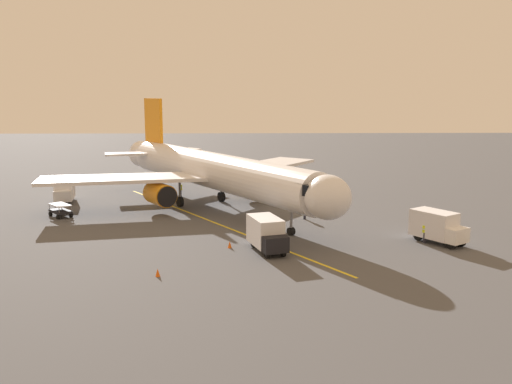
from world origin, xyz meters
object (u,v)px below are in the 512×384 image
(ground_crew_loader, at_px, (180,190))
(safety_cone_nose_right, at_px, (230,244))
(box_truck_near_nose, at_px, (438,227))
(ground_crew_wing_walker, at_px, (305,210))
(box_truck_portside, at_px, (267,234))
(safety_cone_nose_left, at_px, (158,273))
(airplane, at_px, (213,171))
(ground_crew_marshaller, at_px, (425,233))
(box_truck_rear_apron, at_px, (64,190))
(baggage_cart_starboard_side, at_px, (60,210))

(ground_crew_loader, height_order, safety_cone_nose_right, ground_crew_loader)
(box_truck_near_nose, bearing_deg, ground_crew_wing_walker, -41.66)
(box_truck_portside, bearing_deg, ground_crew_wing_walker, -110.75)
(safety_cone_nose_left, relative_size, safety_cone_nose_right, 1.00)
(ground_crew_wing_walker, bearing_deg, box_truck_portside, 69.25)
(airplane, xyz_separation_m, safety_cone_nose_left, (2.55, 22.44, -3.73))
(ground_crew_marshaller, xyz_separation_m, safety_cone_nose_left, (20.76, 8.02, -0.61))
(ground_crew_wing_walker, bearing_deg, ground_crew_loader, -41.17)
(ground_crew_marshaller, relative_size, box_truck_near_nose, 0.35)
(box_truck_portside, distance_m, box_truck_rear_apron, 29.91)
(baggage_cart_starboard_side, bearing_deg, box_truck_portside, 147.87)
(baggage_cart_starboard_side, bearing_deg, ground_crew_marshaller, 162.33)
(ground_crew_loader, relative_size, box_truck_rear_apron, 0.35)
(ground_crew_loader, bearing_deg, box_truck_near_nose, 138.62)
(box_truck_near_nose, height_order, safety_cone_nose_right, box_truck_near_nose)
(airplane, xyz_separation_m, ground_crew_loader, (4.19, -6.27, -3.12))
(box_truck_portside, height_order, box_truck_rear_apron, same)
(box_truck_rear_apron, bearing_deg, airplane, 167.66)
(ground_crew_marshaller, bearing_deg, safety_cone_nose_left, 21.12)
(safety_cone_nose_right, bearing_deg, ground_crew_loader, -73.77)
(baggage_cart_starboard_side, xyz_separation_m, safety_cone_nose_left, (-12.48, 18.60, -0.38))
(baggage_cart_starboard_side, bearing_deg, box_truck_rear_apron, -75.55)
(ground_crew_marshaller, relative_size, box_truck_portside, 0.34)
(airplane, height_order, box_truck_portside, airplane)
(airplane, height_order, safety_cone_nose_left, airplane)
(ground_crew_wing_walker, distance_m, baggage_cart_starboard_side, 24.34)
(ground_crew_marshaller, height_order, safety_cone_nose_right, ground_crew_marshaller)
(ground_crew_wing_walker, height_order, box_truck_portside, box_truck_portside)
(box_truck_portside, relative_size, safety_cone_nose_right, 9.04)
(safety_cone_nose_right, bearing_deg, ground_crew_marshaller, -176.12)
(ground_crew_marshaller, height_order, safety_cone_nose_left, ground_crew_marshaller)
(safety_cone_nose_right, bearing_deg, ground_crew_wing_walker, -125.32)
(ground_crew_loader, bearing_deg, ground_crew_wing_walker, 138.83)
(ground_crew_loader, xyz_separation_m, baggage_cart_starboard_side, (10.84, 10.10, -0.23))
(box_truck_rear_apron, xyz_separation_m, safety_cone_nose_right, (-19.12, 19.23, -1.11))
(airplane, height_order, safety_cone_nose_right, airplane)
(box_truck_near_nose, bearing_deg, safety_cone_nose_right, 3.74)
(ground_crew_wing_walker, bearing_deg, ground_crew_marshaller, 135.06)
(ground_crew_wing_walker, relative_size, box_truck_rear_apron, 0.35)
(box_truck_near_nose, xyz_separation_m, safety_cone_nose_left, (21.81, 8.05, -1.11))
(ground_crew_loader, height_order, box_truck_near_nose, box_truck_near_nose)
(baggage_cart_starboard_side, distance_m, safety_cone_nose_right, 20.77)
(ground_crew_loader, distance_m, safety_cone_nose_right, 22.69)
(ground_crew_marshaller, xyz_separation_m, ground_crew_wing_walker, (8.95, -8.93, 0.00))
(ground_crew_marshaller, distance_m, safety_cone_nose_left, 22.26)
(box_truck_rear_apron, distance_m, safety_cone_nose_right, 27.14)
(ground_crew_wing_walker, xyz_separation_m, safety_cone_nose_left, (11.80, 16.95, -0.61))
(box_truck_portside, xyz_separation_m, safety_cone_nose_left, (7.64, 5.97, -1.11))
(safety_cone_nose_right, bearing_deg, baggage_cart_starboard_side, -34.21)
(box_truck_near_nose, bearing_deg, box_truck_rear_apron, -26.55)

